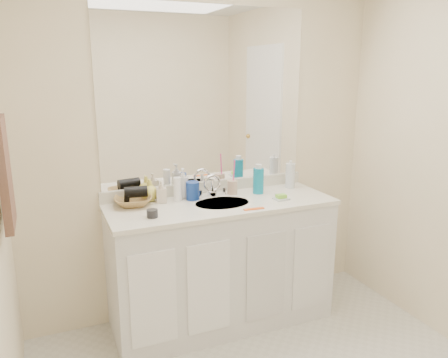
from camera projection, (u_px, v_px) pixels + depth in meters
name	position (u px, v px, depth m)	size (l,w,h in m)	color
wall_back	(206.00, 148.00, 3.09)	(2.60, 0.02, 2.40)	#FDEDC6
vanity_cabinet	(221.00, 265.00, 3.03)	(1.50, 0.55, 0.85)	white
countertop	(221.00, 204.00, 2.92)	(1.52, 0.57, 0.03)	white
backsplash	(207.00, 187.00, 3.14)	(1.52, 0.03, 0.08)	silver
sink_basin	(222.00, 204.00, 2.90)	(0.37, 0.37, 0.02)	beige
faucet	(212.00, 188.00, 3.05)	(0.02, 0.02, 0.11)	silver
mirror	(206.00, 97.00, 2.99)	(1.48, 0.01, 1.20)	white
blue_mug	(193.00, 191.00, 2.96)	(0.09, 0.09, 0.12)	navy
tan_cup	(232.00, 187.00, 3.10)	(0.07, 0.07, 0.10)	#D1AE93
toothbrush	(234.00, 173.00, 3.07)	(0.01, 0.01, 0.20)	#FE429A
mouthwash_bottle	(258.00, 181.00, 3.10)	(0.08, 0.08, 0.18)	#0E82A9
clear_pump_bottle	(290.00, 176.00, 3.25)	(0.07, 0.07, 0.18)	silver
soap_dish	(281.00, 199.00, 2.97)	(0.10, 0.08, 0.01)	silver
green_soap	(281.00, 196.00, 2.97)	(0.07, 0.05, 0.02)	#8AE136
orange_comb	(254.00, 209.00, 2.77)	(0.14, 0.03, 0.01)	#FF5F1A
dark_jar	(152.00, 213.00, 2.61)	(0.07, 0.07, 0.05)	black
extra_white_bottle	(178.00, 189.00, 2.92)	(0.05, 0.05, 0.16)	white
soap_bottle_white	(183.00, 183.00, 2.98)	(0.08, 0.08, 0.21)	silver
soap_bottle_cream	(161.00, 192.00, 2.90)	(0.07, 0.07, 0.15)	beige
soap_bottle_yellow	(150.00, 190.00, 2.93)	(0.12, 0.12, 0.15)	#F7E960
wicker_basket	(133.00, 201.00, 2.83)	(0.24, 0.24, 0.06)	olive
hair_dryer	(136.00, 192.00, 2.83)	(0.07, 0.07, 0.15)	black
hand_towel	(5.00, 173.00, 2.13)	(0.04, 0.32, 0.55)	#462F26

